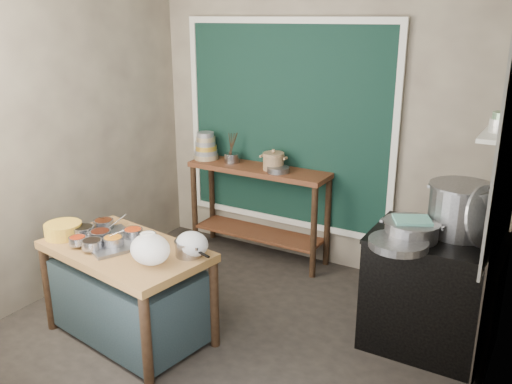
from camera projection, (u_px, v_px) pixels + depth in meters
The scene contains 29 objects.
floor at pixel (238, 329), 4.31m from camera, with size 3.50×3.00×0.02m, color #2B2621.
back_wall at pixel (321, 123), 5.11m from camera, with size 3.50×0.02×2.80m, color gray.
left_wall at pixel (65, 132), 4.72m from camera, with size 0.02×3.00×2.80m, color gray.
right_wall at pixel (501, 198), 3.03m from camera, with size 0.02×3.00×2.80m, color gray.
curtain_panel at pixel (286, 126), 5.26m from camera, with size 2.10×0.02×1.90m, color black.
curtain_frame at pixel (286, 126), 5.25m from camera, with size 2.22×0.03×2.02m, color beige, non-canonical shape.
soot_patch at pixel (496, 266), 3.79m from camera, with size 0.01×1.30×1.30m, color black.
wall_shelf at pixel (501, 133), 3.72m from camera, with size 0.22×0.70×0.03m, color beige.
prep_table at pixel (129, 293), 4.09m from camera, with size 1.25×0.72×0.75m, color brown.
back_counter at pixel (259, 212), 5.47m from camera, with size 1.45×0.40×0.95m, color #562B18.
stove_block at pixel (432, 293), 3.98m from camera, with size 0.90×0.68×0.85m, color black.
stove_top at pixel (438, 238), 3.84m from camera, with size 0.92×0.69×0.03m, color black.
condiment_tray at pixel (111, 241), 4.06m from camera, with size 0.53×0.38×0.02m, color gray.
condiment_bowls at pixel (105, 235), 4.06m from camera, with size 0.65×0.48×0.07m.
yellow_basin at pixel (63, 230), 4.15m from camera, with size 0.28×0.28×0.11m, color #B77329.
saucepan at pixel (189, 248), 3.82m from camera, with size 0.21×0.21×0.11m, color gray, non-canonical shape.
plastic_bag_a at pixel (150, 249), 3.68m from camera, with size 0.29×0.24×0.22m, color white.
plastic_bag_b at pixel (192, 244), 3.80m from camera, with size 0.24×0.20×0.18m, color white.
bowl_stack at pixel (206, 147), 5.59m from camera, with size 0.25×0.25×0.28m.
utensil_cup at pixel (232, 158), 5.48m from camera, with size 0.16×0.16×0.09m, color gray.
ceramic_crock at pixel (273, 162), 5.21m from camera, with size 0.22×0.22×0.15m, color #846348, non-canonical shape.
wide_bowl at pixel (278, 170), 5.14m from camera, with size 0.21×0.21×0.05m, color gray.
stock_pot at pixel (460, 209), 3.83m from camera, with size 0.47×0.47×0.37m, color gray, non-canonical shape.
pot_lid at pixel (485, 217), 3.62m from camera, with size 0.43×0.43×0.02m, color gray.
steamer at pixel (411, 230), 3.78m from camera, with size 0.40×0.40×0.13m, color gray, non-canonical shape.
green_cloth at pixel (412, 220), 3.76m from camera, with size 0.25×0.19×0.02m, color #549185.
shallow_pan at pixel (398, 244), 3.65m from camera, with size 0.40×0.40×0.05m, color gray.
shelf_bowl_stack at pixel (502, 123), 3.66m from camera, with size 0.17×0.17×0.14m.
shelf_bowl_green at pixel (506, 123), 3.88m from camera, with size 0.12×0.12×0.04m, color gray.
Camera 1 is at (2.03, -3.17, 2.37)m, focal length 38.00 mm.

